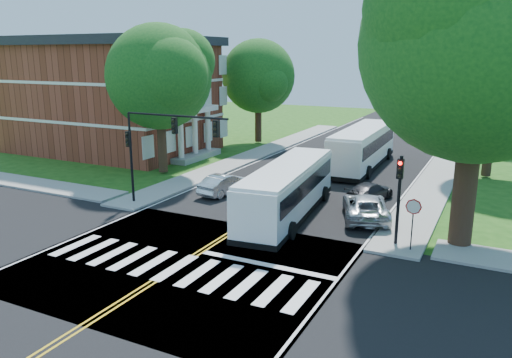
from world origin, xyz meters
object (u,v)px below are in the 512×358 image
Objects in this scene: signal_ne at (399,189)px; bus_lead at (288,189)px; bus_follow at (363,147)px; hatchback at (225,184)px; suv at (365,207)px; dark_sedan at (370,192)px; signal_nw at (160,138)px.

bus_lead is at bearing 163.08° from signal_ne.
signal_ne is 0.37× the size of bus_lead.
signal_ne reaches higher than bus_follow.
signal_ne is 17.99m from bus_follow.
bus_follow reaches higher than hatchback.
suv is (3.73, -13.31, -1.01)m from bus_follow.
bus_lead is at bearing 69.97° from dark_sedan.
signal_nw is 12.69m from suv.
suv is at bearing 114.03° from dark_sedan.
suv is at bearing -176.29° from hatchback.
bus_lead is 2.87× the size of hatchback.
dark_sedan is at bearing 113.21° from signal_ne.
signal_nw is at bearing 47.22° from dark_sedan.
signal_nw is 1.71× the size of hatchback.
suv is at bearing -165.83° from bus_lead.
signal_ne is at bearing 157.05° from bus_lead.
bus_lead is 0.94× the size of bus_follow.
bus_follow is at bearing 110.07° from signal_ne.
hatchback is 1.01× the size of dark_sedan.
dark_sedan is (9.18, 2.74, -0.09)m from hatchback.
bus_lead is (-6.61, 2.01, -1.34)m from signal_ne.
bus_follow is 2.45× the size of suv.
bus_follow is 3.09× the size of dark_sedan.
hatchback is at bearing 159.79° from signal_ne.
signal_ne is at bearing 169.16° from hatchback.
signal_ne is 7.04m from bus_lead.
signal_nw is 1.37× the size of suv.
signal_nw is 0.60× the size of bus_lead.
suv is 3.78m from dark_sedan.
signal_nw is at bearing -179.95° from signal_ne.
suv reaches higher than hatchback.
hatchback reaches higher than dark_sedan.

